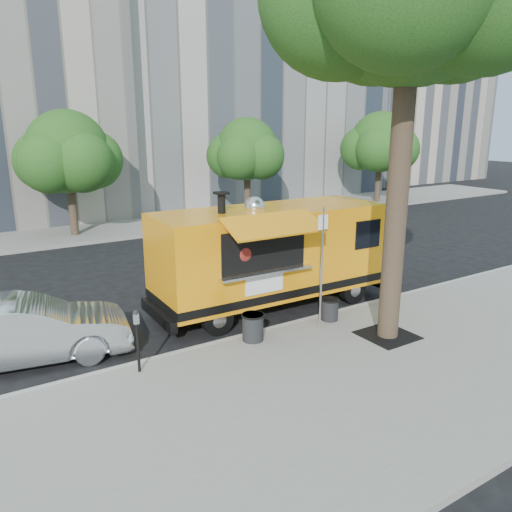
% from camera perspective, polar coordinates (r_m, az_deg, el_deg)
% --- Properties ---
extents(ground, '(120.00, 120.00, 0.00)m').
position_cam_1_polar(ground, '(12.99, -2.53, -7.92)').
color(ground, black).
rests_on(ground, ground).
extents(sidewalk, '(60.00, 6.00, 0.15)m').
position_cam_1_polar(sidewalk, '(10.04, 9.37, -14.93)').
color(sidewalk, gray).
rests_on(sidewalk, ground).
extents(curb, '(60.00, 0.14, 0.16)m').
position_cam_1_polar(curb, '(12.22, -0.32, -9.03)').
color(curb, '#999993').
rests_on(curb, ground).
extents(far_sidewalk, '(60.00, 5.00, 0.15)m').
position_cam_1_polar(far_sidewalk, '(25.11, -18.14, 2.77)').
color(far_sidewalk, gray).
rests_on(far_sidewalk, ground).
extents(building_mid, '(20.00, 14.00, 20.00)m').
position_cam_1_polar(building_mid, '(38.23, -4.51, 22.33)').
color(building_mid, '#A49E9A').
rests_on(building_mid, ground).
extents(building_right, '(16.00, 12.00, 16.00)m').
position_cam_1_polar(building_right, '(49.83, 14.50, 17.88)').
color(building_right, '#BDB19D').
rests_on(building_right, ground).
extents(tree_well, '(1.20, 1.20, 0.02)m').
position_cam_1_polar(tree_well, '(12.42, 14.77, -8.75)').
color(tree_well, black).
rests_on(tree_well, sidewalk).
extents(far_tree_b, '(3.60, 3.60, 5.50)m').
position_cam_1_polar(far_tree_b, '(23.65, -20.76, 11.06)').
color(far_tree_b, '#33261C').
rests_on(far_tree_b, far_sidewalk).
extents(far_tree_c, '(3.24, 3.24, 5.21)m').
position_cam_1_polar(far_tree_c, '(26.75, -1.03, 12.09)').
color(far_tree_c, '#33261C').
rests_on(far_tree_c, far_sidewalk).
extents(far_tree_d, '(3.78, 3.78, 5.64)m').
position_cam_1_polar(far_tree_d, '(33.21, 14.04, 12.51)').
color(far_tree_d, '#33261C').
rests_on(far_tree_d, far_sidewalk).
extents(sign_post, '(0.28, 0.06, 3.00)m').
position_cam_1_polar(sign_post, '(12.02, 7.52, -0.60)').
color(sign_post, silver).
rests_on(sign_post, sidewalk).
extents(parking_meter, '(0.11, 0.11, 1.33)m').
position_cam_1_polar(parking_meter, '(10.34, -13.43, -8.62)').
color(parking_meter, black).
rests_on(parking_meter, sidewalk).
extents(food_truck, '(6.83, 3.20, 3.35)m').
position_cam_1_polar(food_truck, '(13.69, 1.63, 0.26)').
color(food_truck, '#FF970D').
rests_on(food_truck, ground).
extents(sedan, '(4.56, 2.27, 1.44)m').
position_cam_1_polar(sedan, '(11.91, -24.89, -7.80)').
color(sedan, silver).
rests_on(sedan, ground).
extents(trash_bin_left, '(0.53, 0.53, 0.64)m').
position_cam_1_polar(trash_bin_left, '(11.65, -0.36, -8.05)').
color(trash_bin_left, black).
rests_on(trash_bin_left, sidewalk).
extents(trash_bin_right, '(0.47, 0.47, 0.56)m').
position_cam_1_polar(trash_bin_right, '(12.96, 8.43, -5.97)').
color(trash_bin_right, black).
rests_on(trash_bin_right, sidewalk).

